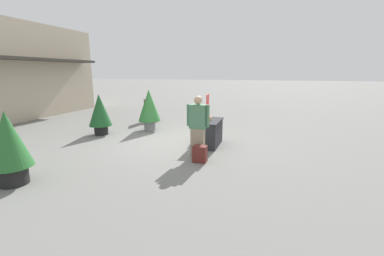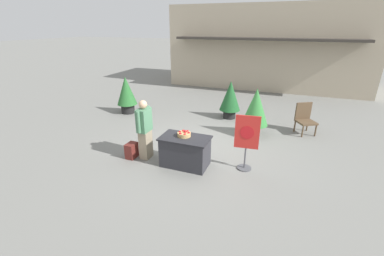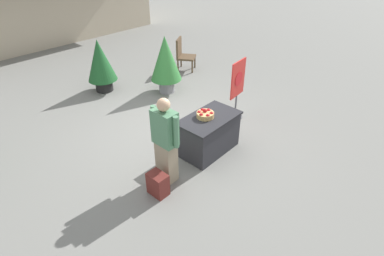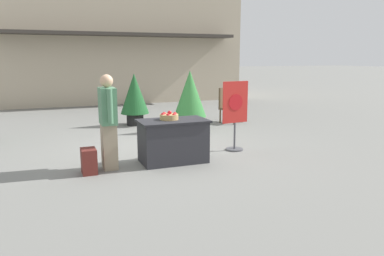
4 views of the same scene
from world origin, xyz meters
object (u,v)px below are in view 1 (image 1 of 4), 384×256
Objects in this scene: person_visitor at (198,127)px; potted_plant_far_left at (9,144)px; apple_basket at (206,118)px; patio_chair at (148,110)px; potted_plant_near_right at (149,107)px; backpack at (200,154)px; potted_plant_near_left at (100,112)px; display_table at (208,133)px; poster_board at (208,112)px.

person_visitor is 4.13m from potted_plant_far_left.
apple_basket is at bearing -38.76° from potted_plant_far_left.
potted_plant_near_right reaches higher than patio_chair.
backpack is 0.29× the size of potted_plant_near_left.
patio_chair is 2.75m from potted_plant_near_left.
backpack is at bearing -112.89° from potted_plant_near_left.
potted_plant_near_left is (0.22, 4.01, 0.43)m from display_table.
backpack is 0.29× the size of poster_board.
potted_plant_near_left is (0.27, 3.94, -0.02)m from apple_basket.
poster_board is 3.85m from potted_plant_near_left.
apple_basket is 1.11m from person_visitor.
apple_basket is at bearing 8.23° from backpack.
backpack is at bearing -86.23° from poster_board.
display_table is at bearing 0.00° from person_visitor.
patio_chair is at bearing 2.66° from potted_plant_far_left.
patio_chair reaches higher than backpack.
potted_plant_near_right is (2.90, 2.78, 0.71)m from backpack.
apple_basket is 0.22× the size of potted_plant_far_left.
person_visitor is 3.65m from potted_plant_near_right.
potted_plant_far_left is at bearing -167.84° from potted_plant_near_left.
person_visitor is 1.59× the size of patio_chair.
person_visitor is 4.23m from potted_plant_near_left.
patio_chair is 0.68× the size of potted_plant_far_left.
potted_plant_far_left is (-3.81, 3.06, -0.01)m from apple_basket.
patio_chair is at bearing 48.88° from apple_basket.
display_table is at bearing 5.61° from backpack.
apple_basket is at bearing 128.24° from display_table.
potted_plant_far_left is (-5.23, 0.49, -0.08)m from potted_plant_near_right.
apple_basket is at bearing 3.27° from person_visitor.
backpack is at bearing -171.77° from apple_basket.
potted_plant_far_left is at bearing -123.33° from poster_board.
apple_basket is 4.49m from patio_chair.
display_table is 1.55m from backpack.
person_visitor is at bearing 23.01° from backpack.
potted_plant_far_left reaches higher than potted_plant_near_left.
poster_board is 0.91× the size of potted_plant_near_right.
potted_plant_near_right reaches higher than poster_board.
potted_plant_near_right is 5.25m from potted_plant_far_left.
potted_plant_near_left is (1.76, 4.16, 0.62)m from backpack.
backpack is at bearing -156.68° from person_visitor.
poster_board is at bearing -56.01° from patio_chair.
person_visitor reaches higher than poster_board.
potted_plant_far_left is (-3.87, 3.13, 0.45)m from display_table.
potted_plant_near_right reaches higher than potted_plant_far_left.
potted_plant_near_left reaches higher than display_table.
person_visitor is 1.08× the size of potted_plant_far_left.
potted_plant_near_left is at bearing 12.16° from potted_plant_far_left.
display_table is 1.22× the size of patio_chair.
potted_plant_near_right is at bearing 43.85° from backpack.
poster_board is 6.01m from potted_plant_far_left.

